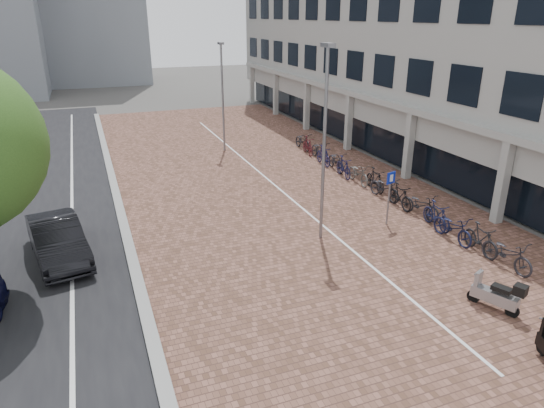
{
  "coord_description": "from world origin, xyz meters",
  "views": [
    {
      "loc": [
        -5.94,
        -9.41,
        7.75
      ],
      "look_at": [
        0.0,
        6.0,
        1.3
      ],
      "focal_mm": 32.1,
      "sensor_mm": 36.0,
      "label": 1
    }
  ],
  "objects": [
    {
      "name": "car_dark",
      "position": [
        -7.36,
        6.9,
        0.71
      ],
      "size": [
        2.26,
        4.51,
        1.42
      ],
      "primitive_type": "imported",
      "rotation": [
        0.0,
        0.0,
        0.18
      ],
      "color": "black",
      "rests_on": "ground"
    },
    {
      "name": "parking_sign",
      "position": [
        4.6,
        5.35,
        1.44
      ],
      "size": [
        0.45,
        0.18,
        2.19
      ],
      "rotation": [
        0.0,
        0.0,
        0.32
      ],
      "color": "slate",
      "rests_on": "ground"
    },
    {
      "name": "curb",
      "position": [
        -5.1,
        12.0,
        0.07
      ],
      "size": [
        0.35,
        42.0,
        0.14
      ],
      "primitive_type": "cube",
      "color": "gray",
      "rests_on": "ground"
    },
    {
      "name": "plaza_brick",
      "position": [
        2.0,
        12.0,
        0.01
      ],
      "size": [
        14.5,
        42.0,
        0.04
      ],
      "primitive_type": "cube",
      "color": "brown",
      "rests_on": "ground"
    },
    {
      "name": "scooter_front",
      "position": [
        4.05,
        -0.76,
        0.51
      ],
      "size": [
        1.03,
        1.56,
        1.03
      ],
      "primitive_type": null,
      "rotation": [
        0.0,
        0.0,
        0.42
      ],
      "color": "gray",
      "rests_on": "ground"
    },
    {
      "name": "bike_row",
      "position": [
        6.18,
        9.05,
        0.52
      ],
      "size": [
        1.24,
        18.09,
        1.05
      ],
      "color": "black",
      "rests_on": "ground"
    },
    {
      "name": "lamp_near",
      "position": [
        1.63,
        5.22,
        3.42
      ],
      "size": [
        0.12,
        0.12,
        6.84
      ],
      "primitive_type": "cylinder",
      "color": "slate",
      "rests_on": "ground"
    },
    {
      "name": "lane_line",
      "position": [
        -7.0,
        12.0,
        0.02
      ],
      "size": [
        0.12,
        44.0,
        0.0
      ],
      "primitive_type": "cube",
      "color": "white",
      "rests_on": "street_asphalt"
    },
    {
      "name": "street_asphalt",
      "position": [
        -9.0,
        12.0,
        0.01
      ],
      "size": [
        8.0,
        50.0,
        0.03
      ],
      "primitive_type": "cube",
      "color": "black",
      "rests_on": "ground"
    },
    {
      "name": "office_building",
      "position": [
        12.97,
        16.0,
        8.44
      ],
      "size": [
        8.4,
        40.0,
        15.0
      ],
      "color": "gray",
      "rests_on": "ground"
    },
    {
      "name": "parking_line",
      "position": [
        2.2,
        12.0,
        0.04
      ],
      "size": [
        0.1,
        30.0,
        0.0
      ],
      "primitive_type": "cube",
      "color": "white",
      "rests_on": "plaza_brick"
    },
    {
      "name": "lamp_far",
      "position": [
        1.69,
        18.42,
        3.12
      ],
      "size": [
        0.12,
        0.12,
        6.24
      ],
      "primitive_type": "cylinder",
      "color": "slate",
      "rests_on": "ground"
    },
    {
      "name": "ground",
      "position": [
        0.0,
        0.0,
        0.0
      ],
      "size": [
        140.0,
        140.0,
        0.0
      ],
      "primitive_type": "plane",
      "color": "#474442",
      "rests_on": "ground"
    }
  ]
}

